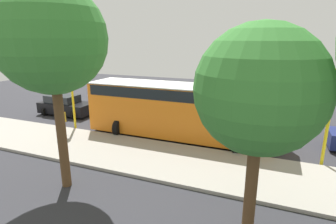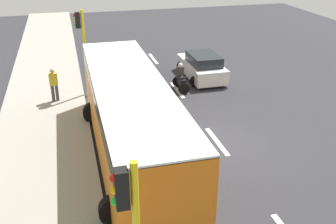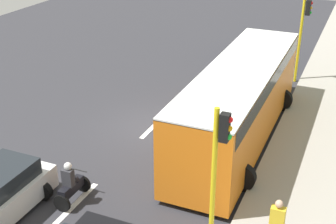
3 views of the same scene
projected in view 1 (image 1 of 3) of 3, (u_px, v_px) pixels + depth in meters
name	position (u px, v px, depth m)	size (l,w,h in m)	color
ground_plane	(190.00, 121.00, 19.55)	(40.00, 60.00, 0.10)	#2D2D33
sidewalk	(148.00, 157.00, 13.25)	(4.00, 60.00, 0.15)	#9E998E
lane_stripe_far_north	(61.00, 105.00, 23.85)	(0.20, 2.40, 0.01)	white
lane_stripe_north	(119.00, 112.00, 21.69)	(0.20, 2.40, 0.01)	white
lane_stripe_mid	(190.00, 120.00, 19.53)	(0.20, 2.40, 0.01)	white
lane_stripe_south	(279.00, 130.00, 17.37)	(0.20, 2.40, 0.01)	white
car_white	(116.00, 97.00, 23.77)	(2.26, 4.08, 1.52)	white
car_black	(66.00, 106.00, 20.77)	(2.26, 4.20, 1.52)	black
city_bus	(179.00, 107.00, 15.63)	(3.20, 11.00, 3.16)	orange
motorcycle	(120.00, 104.00, 21.66)	(0.60, 1.30, 1.53)	black
pedestrian_near_signal	(62.00, 122.00, 15.59)	(0.40, 0.24, 1.69)	#3F3F3F
traffic_light_corner	(70.00, 85.00, 16.72)	(0.49, 0.24, 4.50)	yellow
traffic_light_midblock	(331.00, 105.00, 11.60)	(0.49, 0.24, 4.50)	yellow
street_tree_north	(51.00, 39.00, 9.32)	(3.93, 3.93, 7.68)	brown
street_tree_center	(260.00, 91.00, 7.18)	(3.59, 3.59, 6.18)	brown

